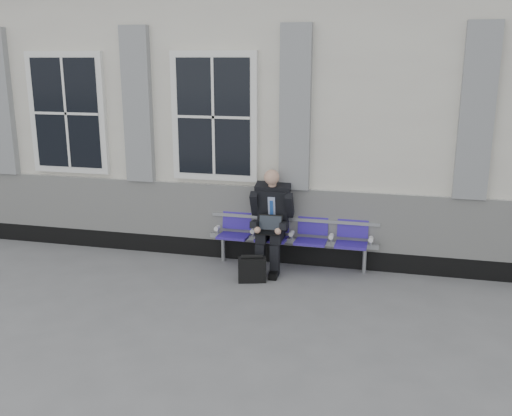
# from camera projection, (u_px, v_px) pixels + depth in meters

# --- Properties ---
(ground) EXTENTS (70.00, 70.00, 0.00)m
(ground) POSITION_uv_depth(u_px,v_px,m) (161.00, 289.00, 7.94)
(ground) COLOR slate
(ground) RESTS_ON ground
(station_building) EXTENTS (14.40, 4.40, 4.49)m
(station_building) POSITION_uv_depth(u_px,v_px,m) (229.00, 108.00, 10.64)
(station_building) COLOR silver
(station_building) RESTS_ON ground
(bench) EXTENTS (2.60, 0.47, 0.91)m
(bench) POSITION_uv_depth(u_px,v_px,m) (292.00, 232.00, 8.67)
(bench) COLOR #9EA0A3
(bench) RESTS_ON ground
(businessman) EXTENTS (0.64, 0.87, 1.53)m
(businessman) POSITION_uv_depth(u_px,v_px,m) (272.00, 216.00, 8.54)
(businessman) COLOR black
(businessman) RESTS_ON ground
(briefcase) EXTENTS (0.43, 0.27, 0.41)m
(briefcase) POSITION_uv_depth(u_px,v_px,m) (252.00, 269.00, 8.15)
(briefcase) COLOR black
(briefcase) RESTS_ON ground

